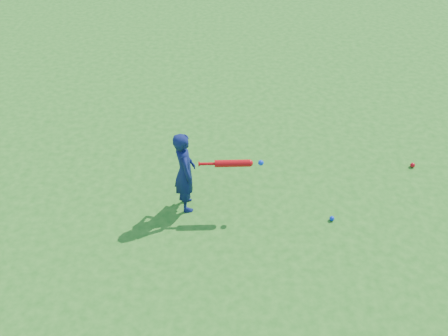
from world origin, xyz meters
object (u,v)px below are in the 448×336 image
object	(u,v)px
child	(185,172)
ground_ball_blue	(332,218)
ground_ball_red	(413,165)
bat_swing	(235,163)

from	to	relation	value
child	ground_ball_blue	world-z (taller)	child
child	ground_ball_blue	size ratio (longest dim) A/B	17.75
child	ground_ball_red	distance (m)	3.44
ground_ball_red	ground_ball_blue	xyz separation A→B (m)	(-1.36, -1.16, -0.00)
child	bat_swing	world-z (taller)	child
ground_ball_red	ground_ball_blue	world-z (taller)	ground_ball_red
ground_ball_blue	bat_swing	world-z (taller)	bat_swing
ground_ball_blue	ground_ball_red	bearing A→B (deg)	40.48
child	ground_ball_blue	distance (m)	2.00
ground_ball_red	bat_swing	world-z (taller)	bat_swing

